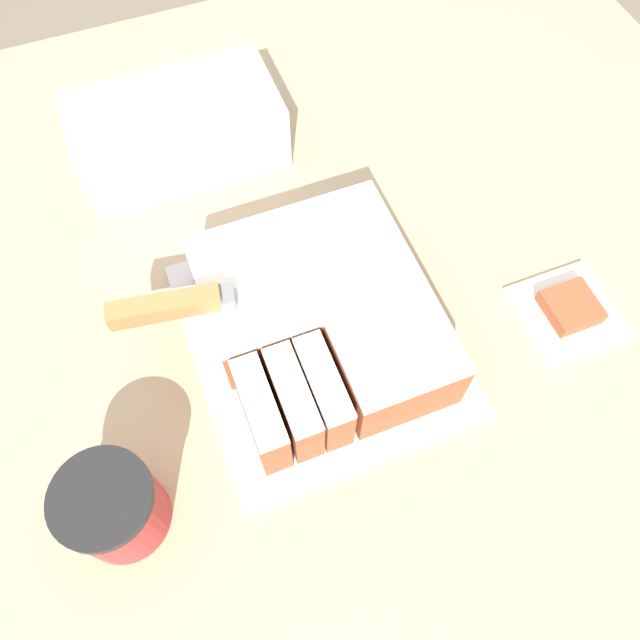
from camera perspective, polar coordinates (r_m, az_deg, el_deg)
The scene contains 9 objects.
ground_plane at distance 1.63m, azimuth -2.13°, elevation -14.23°, with size 8.00×8.00×0.00m, color #7F705B.
countertop at distance 1.18m, azimuth -2.87°, elevation -8.67°, with size 1.40×1.10×0.93m.
cake_board at distance 0.72m, azimuth 0.00°, elevation -1.70°, with size 0.29×0.32×0.01m.
cake at distance 0.68m, azimuth 0.11°, elevation 0.27°, with size 0.23×0.26×0.08m.
knife at distance 0.64m, azimuth -11.62°, elevation 1.59°, with size 0.28×0.06×0.02m.
coffee_cup at distance 0.64m, azimuth -18.33°, elevation -16.01°, with size 0.09×0.09×0.09m.
paper_napkin at distance 0.79m, azimuth 21.67°, elevation 0.69°, with size 0.11×0.11×0.01m.
brownie at distance 0.78m, azimuth 21.96°, elevation 1.12°, with size 0.06×0.06×0.02m.
storage_box at distance 0.87m, azimuth -12.88°, elevation 16.55°, with size 0.26×0.14×0.09m.
Camera 1 is at (-0.09, -0.39, 1.58)m, focal length 35.00 mm.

